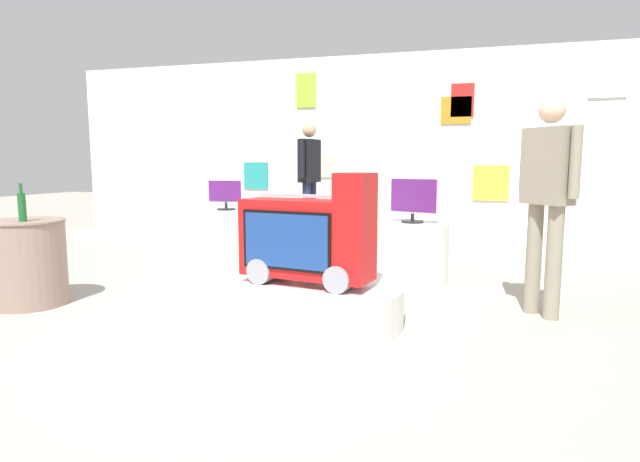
% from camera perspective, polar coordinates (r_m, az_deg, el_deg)
% --- Properties ---
extents(ground_plane, '(30.00, 30.00, 0.00)m').
position_cam_1_polar(ground_plane, '(4.01, -7.27, -10.17)').
color(ground_plane, '#A8A091').
extents(back_wall_display, '(10.53, 0.13, 2.90)m').
position_cam_1_polar(back_wall_display, '(8.34, 5.54, 9.09)').
color(back_wall_display, silver).
rests_on(back_wall_display, ground).
extents(main_display_pedestal, '(1.49, 1.49, 0.29)m').
position_cam_1_polar(main_display_pedestal, '(4.00, -1.49, -7.96)').
color(main_display_pedestal, silver).
rests_on(main_display_pedestal, ground).
extents(novelty_firetruck_tv, '(1.06, 0.52, 0.85)m').
position_cam_1_polar(novelty_firetruck_tv, '(3.88, -1.29, -0.96)').
color(novelty_firetruck_tv, gray).
rests_on(novelty_firetruck_tv, main_display_pedestal).
extents(display_pedestal_left_rear, '(0.90, 0.90, 0.61)m').
position_cam_1_polar(display_pedestal_left_rear, '(6.86, -10.31, -0.23)').
color(display_pedestal_left_rear, silver).
rests_on(display_pedestal_left_rear, ground).
extents(tv_on_left_rear, '(0.48, 0.23, 0.40)m').
position_cam_1_polar(tv_on_left_rear, '(6.81, -10.43, 4.09)').
color(tv_on_left_rear, black).
rests_on(tv_on_left_rear, display_pedestal_left_rear).
extents(display_pedestal_center_rear, '(0.75, 0.75, 0.61)m').
position_cam_1_polar(display_pedestal_center_rear, '(5.40, 10.12, -2.30)').
color(display_pedestal_center_rear, silver).
rests_on(display_pedestal_center_rear, ground).
extents(tv_on_center_rear, '(0.52, 0.23, 0.46)m').
position_cam_1_polar(tv_on_center_rear, '(5.33, 10.27, 3.60)').
color(tv_on_center_rear, black).
rests_on(tv_on_center_rear, display_pedestal_center_rear).
extents(side_table_round, '(0.63, 0.63, 0.74)m').
position_cam_1_polar(side_table_round, '(5.08, -29.64, -2.98)').
color(side_table_round, gray).
rests_on(side_table_round, ground).
extents(bottle_on_side_table, '(0.06, 0.06, 0.32)m').
position_cam_1_polar(bottle_on_side_table, '(4.91, -30.16, 2.41)').
color(bottle_on_side_table, '#195926').
rests_on(bottle_on_side_table, side_table_round).
extents(shopper_browsing_near_truck, '(0.25, 0.56, 1.79)m').
position_cam_1_polar(shopper_browsing_near_truck, '(7.46, -1.18, 6.26)').
color(shopper_browsing_near_truck, '#1E233F').
rests_on(shopper_browsing_near_truck, ground).
extents(shopper_browsing_rear, '(0.40, 0.45, 1.72)m').
position_cam_1_polar(shopper_browsing_rear, '(4.39, 23.92, 4.21)').
color(shopper_browsing_rear, gray).
rests_on(shopper_browsing_rear, ground).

